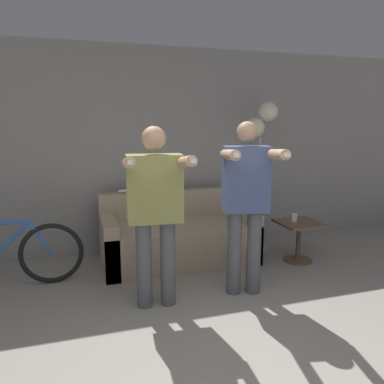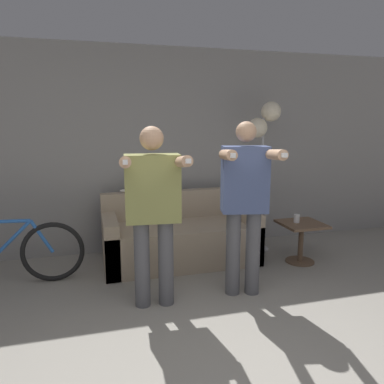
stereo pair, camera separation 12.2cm
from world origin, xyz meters
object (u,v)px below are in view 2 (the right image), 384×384
Objects in this scene: couch at (180,238)px; bicycle at (4,255)px; person_left at (153,204)px; person_right at (245,198)px; floor_lamp at (264,128)px; cup at (297,219)px; cat at (143,185)px; side_table at (301,234)px.

couch is 1.15× the size of bicycle.
person_right reaches higher than person_left.
bicycle is (-3.02, -0.34, -1.26)m from floor_lamp.
cup is at bearing 24.66° from person_left.
person_right is at bearing -146.21° from cup.
person_left is 0.85× the size of floor_lamp.
person_right is 17.24× the size of cup.
person_left reaches higher than cup.
cat is at bearing 141.11° from couch.
person_left is at bearing -162.08° from side_table.
cat is at bearing 132.24° from person_right.
bicycle is at bearing 176.25° from side_table.
person_right is 1.23m from cup.
couch is at bearing 162.97° from side_table.
person_left is 1.04× the size of bicycle.
couch is 0.94× the size of floor_lamp.
bicycle is at bearing -173.66° from couch.
side_table is (1.39, -0.43, 0.07)m from couch.
floor_lamp is (1.52, -0.19, 0.70)m from cat.
cat is at bearing 91.23° from person_left.
couch reaches higher than bicycle.
bicycle is at bearing -173.60° from floor_lamp.
side_table is (0.26, -0.55, -1.24)m from floor_lamp.
cup is at bearing 149.30° from side_table.
side_table is (1.01, 0.61, -0.61)m from person_right.
person_left is 3.34× the size of side_table.
person_right reaches higher than couch.
cat is (0.10, 1.35, -0.05)m from person_left.
floor_lamp reaches higher than bicycle.
cat reaches higher than bicycle.
floor_lamp is at bearing 115.57° from side_table.
person_right is at bearing 5.33° from person_left.
cup reaches higher than side_table.
floor_lamp is (0.75, 1.16, 0.63)m from person_right.
cat is 2.01m from side_table.
person_left is at bearing -144.28° from floor_lamp.
couch is 1.33m from person_left.
cup is 0.06× the size of bicycle.
cat is 0.24× the size of floor_lamp.
person_right reaches higher than cat.
person_right is at bearing -60.23° from cat.
person_right is at bearing -122.66° from floor_lamp.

